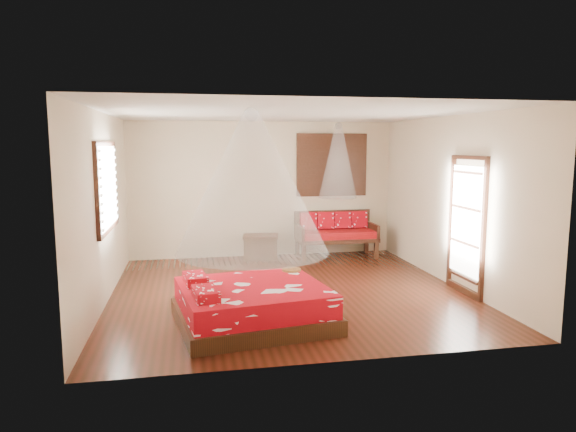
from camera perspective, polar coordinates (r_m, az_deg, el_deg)
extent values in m
cube|color=#33160B|center=(8.29, -0.02, -8.41)|extent=(5.50, 5.50, 0.02)
cube|color=white|center=(7.98, -0.02, 11.42)|extent=(5.50, 5.50, 0.02)
cube|color=beige|center=(7.98, -19.89, 0.80)|extent=(0.02, 5.50, 2.80)
cube|color=beige|center=(8.95, 17.63, 1.63)|extent=(0.02, 5.50, 2.80)
cube|color=beige|center=(10.72, -2.78, 2.97)|extent=(5.50, 0.02, 2.80)
cube|color=beige|center=(5.35, 5.52, -2.03)|extent=(5.50, 0.02, 2.80)
cube|color=black|center=(6.87, -3.90, -10.97)|extent=(2.15, 2.00, 0.20)
cube|color=#A10510|center=(6.79, -3.91, -8.98)|extent=(2.04, 1.89, 0.30)
cube|color=#A10510|center=(6.25, -9.15, -8.53)|extent=(0.34, 0.53, 0.13)
cube|color=#A10510|center=(6.94, -10.25, -6.90)|extent=(0.34, 0.53, 0.13)
cube|color=black|center=(10.27, 1.74, -3.95)|extent=(0.08, 0.08, 0.42)
cube|color=black|center=(10.70, 9.79, -3.58)|extent=(0.08, 0.08, 0.42)
cube|color=black|center=(10.86, 1.04, -3.30)|extent=(0.08, 0.08, 0.42)
cube|color=black|center=(11.27, 8.69, -2.98)|extent=(0.08, 0.08, 0.42)
cube|color=black|center=(10.72, 5.39, -2.56)|extent=(1.65, 0.73, 0.08)
cube|color=#7B0C04|center=(10.70, 5.40, -1.98)|extent=(1.59, 0.67, 0.14)
cube|color=black|center=(10.98, 4.94, -0.77)|extent=(1.65, 0.06, 0.55)
cube|color=black|center=(10.50, 1.28, -1.86)|extent=(0.06, 0.73, 0.30)
cube|color=black|center=(10.93, 9.36, -1.57)|extent=(0.06, 0.73, 0.30)
cube|color=#A10510|center=(10.72, 2.28, -0.61)|extent=(0.35, 0.19, 0.37)
cube|color=#A10510|center=(10.81, 4.18, -0.56)|extent=(0.35, 0.19, 0.37)
cube|color=#A10510|center=(10.91, 6.04, -0.50)|extent=(0.35, 0.19, 0.37)
cube|color=#A10510|center=(11.02, 7.87, -0.45)|extent=(0.35, 0.19, 0.37)
cube|color=black|center=(10.57, -3.04, -3.56)|extent=(0.74, 0.59, 0.44)
cube|color=black|center=(10.53, -3.05, -2.25)|extent=(0.79, 0.63, 0.05)
cube|color=black|center=(10.95, 4.88, 5.68)|extent=(1.52, 0.06, 1.32)
cube|color=black|center=(10.94, 4.90, 5.67)|extent=(1.35, 0.04, 1.10)
cube|color=black|center=(8.14, -19.50, 3.08)|extent=(0.08, 1.74, 1.34)
cube|color=white|center=(8.13, -19.22, 3.09)|extent=(0.04, 1.54, 1.10)
cube|color=black|center=(8.45, 19.22, -1.18)|extent=(0.08, 1.02, 2.16)
cube|color=white|center=(8.43, 19.13, -0.52)|extent=(0.03, 0.82, 1.70)
cylinder|color=brown|center=(7.52, 0.38, -5.99)|extent=(0.28, 0.28, 0.03)
cone|color=white|center=(6.52, -4.04, 3.75)|extent=(1.96, 1.96, 1.80)
cone|color=white|center=(10.50, 5.58, 6.12)|extent=(0.77, 0.77, 1.50)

